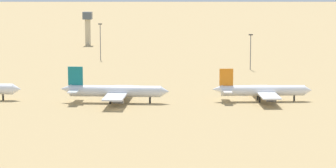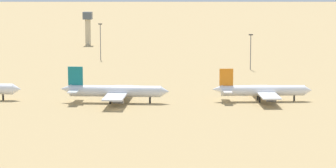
{
  "view_description": "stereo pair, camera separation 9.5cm",
  "coord_description": "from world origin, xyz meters",
  "px_view_note": "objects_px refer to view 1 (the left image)",
  "views": [
    {
      "loc": [
        19.93,
        -229.17,
        43.0
      ],
      "look_at": [
        15.21,
        13.36,
        6.0
      ],
      "focal_mm": 80.82,
      "sensor_mm": 36.0,
      "label": 1
    },
    {
      "loc": [
        20.03,
        -229.17,
        43.0
      ],
      "look_at": [
        15.21,
        13.36,
        6.0
      ],
      "focal_mm": 80.82,
      "sensor_mm": 36.0,
      "label": 2
    }
  ],
  "objects_px": {
    "control_tower": "(88,25)",
    "light_pole_east": "(251,49)",
    "parked_jet_teal_2": "(114,91)",
    "light_pole_mid": "(100,39)",
    "parked_jet_orange_3": "(262,91)"
  },
  "relations": [
    {
      "from": "control_tower",
      "to": "light_pole_east",
      "type": "xyz_separation_m",
      "value": [
        83.29,
        -104.95,
        -2.5
      ]
    },
    {
      "from": "parked_jet_teal_2",
      "to": "light_pole_east",
      "type": "bearing_deg",
      "value": 60.89
    },
    {
      "from": "parked_jet_teal_2",
      "to": "control_tower",
      "type": "distance_m",
      "value": 190.59
    },
    {
      "from": "light_pole_mid",
      "to": "light_pole_east",
      "type": "bearing_deg",
      "value": -26.51
    },
    {
      "from": "parked_jet_orange_3",
      "to": "control_tower",
      "type": "height_order",
      "value": "control_tower"
    },
    {
      "from": "parked_jet_teal_2",
      "to": "control_tower",
      "type": "xyz_separation_m",
      "value": [
        -31.96,
        187.74,
        7.53
      ]
    },
    {
      "from": "control_tower",
      "to": "light_pole_mid",
      "type": "relative_size",
      "value": 1.08
    },
    {
      "from": "parked_jet_orange_3",
      "to": "light_pole_east",
      "type": "distance_m",
      "value": 79.34
    },
    {
      "from": "parked_jet_orange_3",
      "to": "control_tower",
      "type": "bearing_deg",
      "value": 110.35
    },
    {
      "from": "parked_jet_orange_3",
      "to": "light_pole_east",
      "type": "bearing_deg",
      "value": 84.49
    },
    {
      "from": "light_pole_mid",
      "to": "light_pole_east",
      "type": "height_order",
      "value": "light_pole_mid"
    },
    {
      "from": "control_tower",
      "to": "light_pole_mid",
      "type": "height_order",
      "value": "control_tower"
    },
    {
      "from": "light_pole_mid",
      "to": "light_pole_east",
      "type": "distance_m",
      "value": 76.49
    },
    {
      "from": "parked_jet_teal_2",
      "to": "light_pole_mid",
      "type": "xyz_separation_m",
      "value": [
        -17.1,
        116.94,
        6.08
      ]
    },
    {
      "from": "parked_jet_teal_2",
      "to": "parked_jet_orange_3",
      "type": "xyz_separation_m",
      "value": [
        48.07,
        3.71,
        -0.28
      ]
    }
  ]
}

